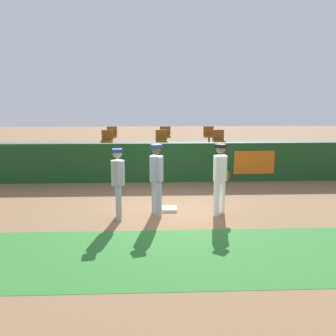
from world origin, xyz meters
name	(u,v)px	position (x,y,z in m)	size (l,w,h in m)	color
ground_plane	(169,211)	(0.00, 0.00, 0.00)	(60.00, 60.00, 0.00)	#846042
grass_foreground_strip	(176,255)	(0.00, -2.92, 0.00)	(18.00, 2.80, 0.01)	#2D722D
first_base	(170,209)	(0.00, 0.03, 0.04)	(0.40, 0.40, 0.08)	white
player_fielder_home	(220,174)	(1.32, -0.36, 1.09)	(0.57, 0.50, 1.88)	white
player_runner_visitor	(118,179)	(-1.33, -0.60, 1.05)	(0.38, 0.50, 1.81)	#9EA3AD
player_coach_visitor	(156,175)	(-0.35, -0.37, 1.09)	(0.45, 0.51, 1.89)	#9EA3AD
field_wall	(165,162)	(0.02, 3.57, 0.72)	(18.00, 0.26, 1.44)	#19471E
bleacher_platform	(163,158)	(0.00, 6.14, 0.47)	(18.00, 4.80, 0.94)	#59595E
seat_front_right	(219,139)	(2.23, 5.01, 1.42)	(0.46, 0.44, 0.84)	#4C4C51
seat_back_left	(112,135)	(-2.27, 6.81, 1.42)	(0.45, 0.44, 0.84)	#4C4C51
seat_back_right	(209,135)	(2.10, 6.81, 1.42)	(0.46, 0.44, 0.84)	#4C4C51
seat_front_left	(107,139)	(-2.27, 5.01, 1.42)	(0.45, 0.44, 0.84)	#4C4C51
seat_front_center	(162,139)	(-0.09, 5.01, 1.42)	(0.47, 0.44, 0.84)	#4C4C51
seat_back_center	(165,135)	(0.13, 6.81, 1.42)	(0.48, 0.44, 0.84)	#4C4C51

